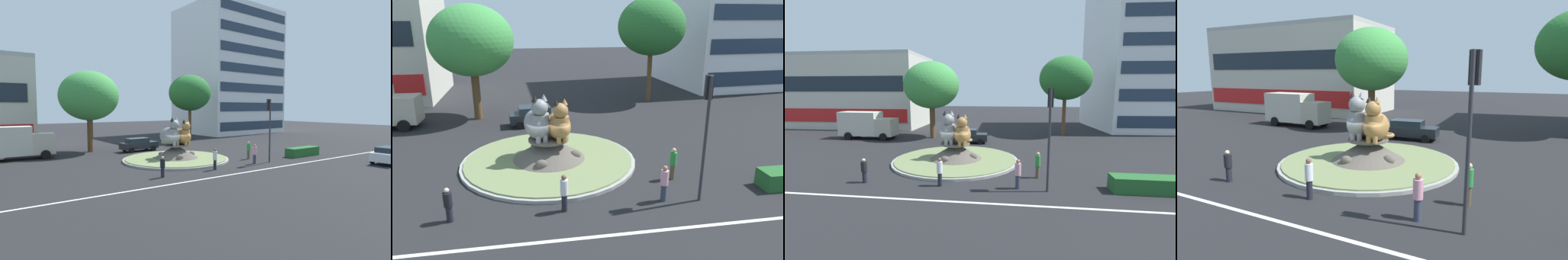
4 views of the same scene
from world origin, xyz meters
TOP-DOWN VIEW (x-y plane):
  - ground_plane at (0.00, 0.00)m, footprint 160.00×160.00m
  - lane_centreline at (0.00, -7.86)m, footprint 112.00×0.20m
  - roundabout_island at (0.00, -0.00)m, footprint 10.09×10.09m
  - cat_statue_grey at (-0.55, 0.03)m, footprint 1.96×2.85m
  - cat_statue_tabby at (0.61, -0.26)m, footprint 1.66×2.55m
  - traffic_light_mast at (6.62, -5.70)m, footprint 0.35×0.46m
  - shophouse_block at (-21.76, 20.91)m, footprint 23.64×12.23m
  - broadleaf_tree_behind_island at (-5.20, 10.40)m, footprint 6.58×6.58m
  - pedestrian_black_shirt at (-4.53, -5.73)m, footprint 0.36×0.36m
  - pedestrian_green_shirt at (6.24, -3.42)m, footprint 0.34×0.34m
  - pedestrian_pink_shirt at (4.93, -5.56)m, footprint 0.36×0.36m
  - pedestrian_white_shirt at (0.29, -5.70)m, footprint 0.34×0.34m
  - hatchback_near_shophouse at (-0.43, 7.73)m, footprint 4.42×2.21m
  - delivery_box_truck at (-12.83, 8.85)m, footprint 6.79×2.59m

SIDE VIEW (x-z plane):
  - ground_plane at x=0.00m, z-range 0.00..0.00m
  - lane_centreline at x=0.00m, z-range 0.00..0.01m
  - roundabout_island at x=0.00m, z-range -0.26..1.23m
  - pedestrian_black_shirt at x=-4.53m, z-range 0.03..1.58m
  - hatchback_near_shophouse at x=-0.43m, z-range 0.04..1.58m
  - pedestrian_green_shirt at x=6.24m, z-range 0.05..1.79m
  - pedestrian_white_shirt at x=0.29m, z-range 0.06..1.80m
  - pedestrian_pink_shirt at x=4.93m, z-range 0.05..1.81m
  - delivery_box_truck at x=-12.83m, z-range 0.10..3.33m
  - cat_statue_tabby at x=0.61m, z-range 1.15..3.62m
  - cat_statue_grey at x=-0.55m, z-range 1.12..3.82m
  - traffic_light_mast at x=6.62m, z-range 1.10..6.94m
  - shophouse_block at x=-21.76m, z-range 0.00..11.37m
  - broadleaf_tree_behind_island at x=-5.20m, z-range 1.77..10.97m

